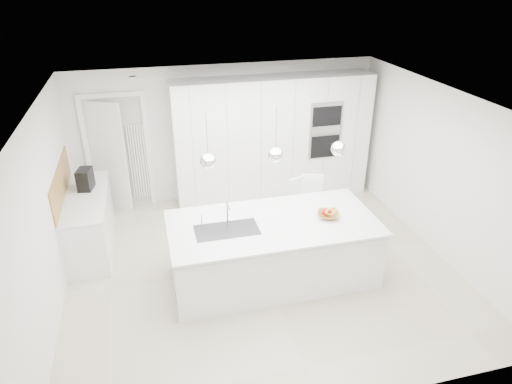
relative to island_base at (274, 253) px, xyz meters
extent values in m
plane|color=beige|center=(-0.10, 0.30, -0.43)|extent=(5.50, 5.50, 0.00)
plane|color=silver|center=(-0.10, 2.80, 0.82)|extent=(5.50, 0.00, 5.50)
plane|color=silver|center=(-2.85, 0.30, 0.82)|extent=(0.00, 5.00, 5.00)
plane|color=white|center=(-0.10, 0.30, 2.07)|extent=(5.50, 5.50, 0.00)
cube|color=white|center=(0.70, 2.50, 0.72)|extent=(3.60, 0.60, 2.30)
cube|color=white|center=(-2.30, 2.72, 0.57)|extent=(0.76, 0.38, 2.00)
cube|color=white|center=(-2.55, 1.50, 0.00)|extent=(0.60, 1.80, 0.86)
cube|color=white|center=(-2.55, 1.50, 0.45)|extent=(0.62, 1.82, 0.04)
cube|color=#A47B37|center=(-2.84, 1.50, 0.72)|extent=(0.02, 1.80, 0.50)
cube|color=white|center=(0.00, 0.00, 0.00)|extent=(2.80, 1.20, 0.86)
cube|color=white|center=(0.00, 0.05, 0.45)|extent=(2.84, 1.40, 0.04)
cylinder|color=white|center=(-0.60, 0.20, 0.62)|extent=(0.02, 0.02, 0.30)
sphere|color=white|center=(-0.85, 0.00, 1.47)|extent=(0.20, 0.20, 0.20)
sphere|color=white|center=(0.00, 0.00, 1.47)|extent=(0.20, 0.20, 0.20)
sphere|color=white|center=(0.85, 0.00, 1.47)|extent=(0.20, 0.20, 0.20)
imported|color=#A47B37|center=(0.77, -0.01, 0.51)|extent=(0.39, 0.39, 0.07)
cube|color=black|center=(-2.53, 1.75, 0.63)|extent=(0.25, 0.34, 0.33)
sphere|color=#B50214|center=(0.77, 0.04, 0.54)|extent=(0.08, 0.08, 0.08)
sphere|color=#B50214|center=(0.73, 0.01, 0.54)|extent=(0.09, 0.09, 0.09)
sphere|color=#B50214|center=(0.80, 0.00, 0.53)|extent=(0.07, 0.07, 0.07)
torus|color=yellow|center=(0.80, -0.04, 0.58)|extent=(0.22, 0.16, 0.20)
camera|label=1|loc=(-1.54, -5.07, 3.61)|focal=32.00mm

